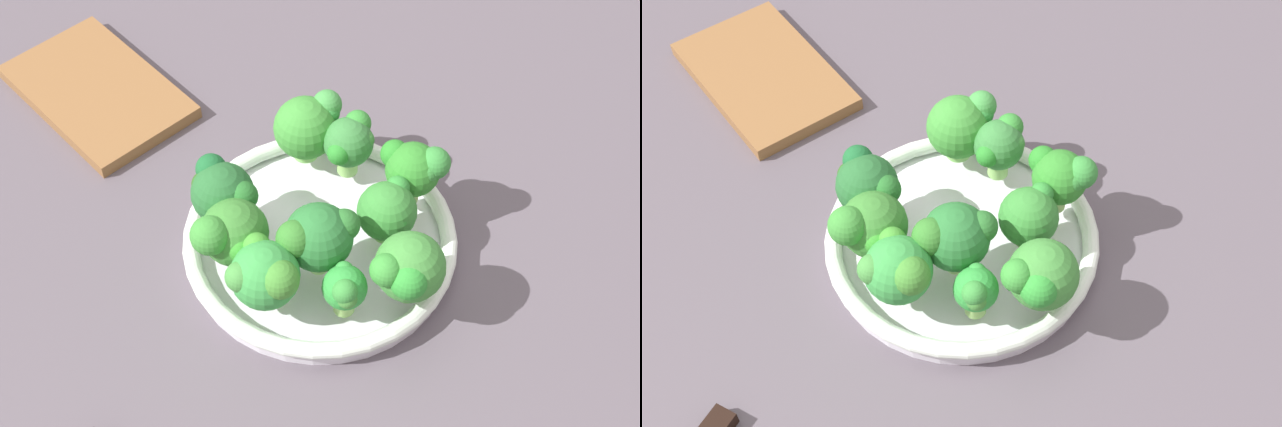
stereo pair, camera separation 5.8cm
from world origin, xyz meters
The scene contains 13 objects.
ground_plane centered at (0.00, 0.00, -1.25)cm, with size 130.00×130.00×2.50cm, color #5A515A.
bowl centered at (-3.84, -3.26, 1.56)cm, with size 27.39×27.39×3.07cm.
broccoli_floret_0 centered at (-7.35, -0.90, 7.96)cm, with size 6.54×8.00×8.03cm.
broccoli_floret_1 centered at (-2.62, 5.54, 7.59)cm, with size 6.82×7.68×7.88cm.
broccoli_floret_2 centered at (-4.90, -13.44, 7.78)cm, with size 6.38×5.94×7.38cm.
broccoli_floret_3 centered at (-12.73, -0.49, 6.64)cm, with size 4.40×4.17×5.85cm.
broccoli_floret_4 centered at (1.62, -10.00, 7.34)cm, with size 5.15×5.91×6.86cm.
broccoli_floret_5 centered at (-7.40, -8.71, 6.75)cm, with size 5.84×5.87×6.62cm.
broccoli_floret_6 centered at (-8.29, 5.16, 7.57)cm, with size 7.36×6.85×7.49cm.
broccoli_floret_7 centered at (-14.47, -6.09, 7.76)cm, with size 6.64×7.45×7.85cm.
broccoli_floret_8 centered at (2.11, 4.10, 7.72)cm, with size 7.18×6.18×7.67cm.
broccoli_floret_9 centered at (5.85, -7.75, 7.30)cm, with size 6.59×7.59×7.37cm.
cutting_board centered at (28.34, 7.54, 0.80)cm, with size 21.62×13.52×1.60cm, color brown.
Camera 1 is at (-49.74, 24.24, 74.56)cm, focal length 50.70 mm.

